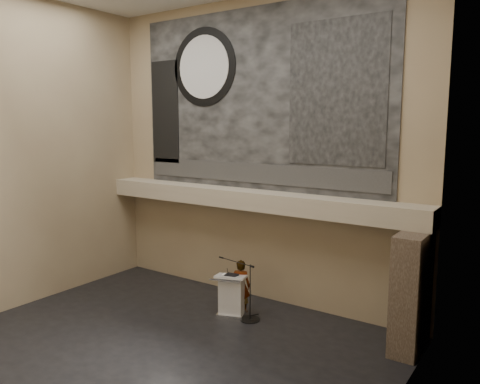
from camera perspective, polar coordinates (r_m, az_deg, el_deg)
The scene contains 19 objects.
floor at distance 11.32m, azimuth -9.70°, elevation -18.28°, with size 10.00×10.00×0.00m, color black.
wall_back at distance 13.29m, azimuth 1.96°, elevation 4.90°, with size 10.00×0.02×8.50m, color #8D775A.
wall_left at distance 14.13m, azimuth -24.91°, elevation 4.33°, with size 0.02×8.00×8.50m, color #8D775A.
wall_right at distance 7.54m, azimuth 17.84°, elevation 1.81°, with size 0.02×8.00×8.50m, color #8D775A.
soffit at distance 13.10m, azimuth 0.99°, elevation -0.87°, with size 10.00×0.80×0.50m, color tan.
sprinkler_left at distance 14.05m, azimuth -4.58°, elevation -1.43°, with size 0.04×0.04×0.06m, color #B2893D.
sprinkler_right at distance 12.18m, azimuth 8.34°, elevation -3.01°, with size 0.04×0.04×0.06m, color #B2893D.
banner at distance 13.26m, azimuth 1.92°, elevation 11.16°, with size 8.00×0.05×5.00m, color black.
banner_text_strip at distance 13.28m, azimuth 1.78°, elevation 2.30°, with size 7.76×0.02×0.55m, color #2C2C2C.
banner_clock_rim at distance 14.36m, azimuth -4.43°, elevation 14.93°, with size 2.30×2.30×0.02m, color black.
banner_clock_face at distance 14.34m, azimuth -4.48°, elevation 14.94°, with size 1.84×1.84×0.02m, color silver.
banner_building_print at distance 12.11m, azimuth 11.64°, elevation 11.73°, with size 2.60×0.02×3.60m, color black.
banner_brick_print at distance 15.32m, azimuth -9.10°, elevation 9.57°, with size 1.10×0.02×3.20m, color black.
stone_pier at distance 11.26m, azimuth 20.16°, elevation -11.38°, with size 0.60×1.40×2.70m, color #3D3025.
lectern at distance 12.66m, azimuth -1.05°, elevation -12.46°, with size 0.93×0.79×1.14m.
binder at distance 12.43m, azimuth -1.05°, elevation -10.10°, with size 0.33×0.26×0.04m, color black.
papers at distance 12.50m, azimuth -1.78°, elevation -10.06°, with size 0.20×0.27×0.01m, color white.
speaker_person at distance 12.83m, azimuth 0.09°, elevation -11.38°, with size 0.52×0.34×1.44m, color white.
mic_stand at distance 12.52m, azimuth 1.10°, elevation -14.36°, with size 1.38×0.52×1.49m.
Camera 1 is at (7.13, -7.19, 5.06)m, focal length 35.00 mm.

